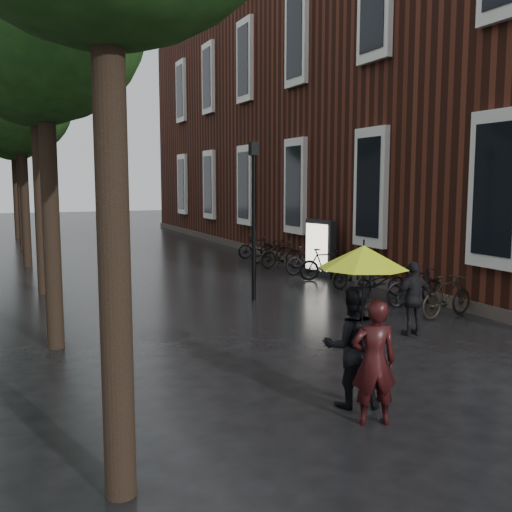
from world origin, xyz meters
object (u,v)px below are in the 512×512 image
parked_bicycles (326,265)px  lamp_post (254,206)px  person_black (352,347)px  ad_lightbox (320,248)px  pedestrian_walking (414,299)px  person_burgundy (374,362)px

parked_bicycles → lamp_post: size_ratio=2.94×
person_black → ad_lightbox: ad_lightbox is taller
pedestrian_walking → person_burgundy: bearing=46.6°
parked_bicycles → ad_lightbox: size_ratio=6.49×
pedestrian_walking → parked_bicycles: pedestrian_walking is taller
pedestrian_walking → lamp_post: size_ratio=0.37×
person_burgundy → ad_lightbox: size_ratio=0.88×
person_burgundy → pedestrian_walking: (3.40, 3.52, -0.06)m
person_burgundy → pedestrian_walking: 4.89m
person_burgundy → parked_bicycles: person_burgundy is taller
parked_bicycles → person_burgundy: bearing=-117.0°
person_burgundy → lamp_post: 8.57m
pedestrian_walking → ad_lightbox: ad_lightbox is taller
person_burgundy → pedestrian_walking: bearing=-115.9°
person_black → person_burgundy: bearing=102.8°
person_black → lamp_post: 7.92m
person_burgundy → person_black: person_black is taller
pedestrian_walking → parked_bicycles: size_ratio=0.13×
person_black → pedestrian_walking: 4.38m
person_burgundy → lamp_post: (1.80, 8.20, 1.71)m
person_black → ad_lightbox: 11.70m
parked_bicycles → pedestrian_walking: bearing=-105.2°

